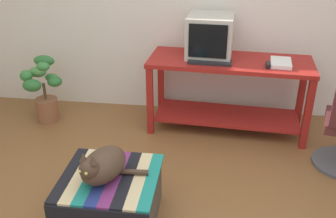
# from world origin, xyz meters

# --- Properties ---
(desk) EXTENTS (1.57, 0.68, 0.73)m
(desk) POSITION_xyz_m (0.46, 1.60, 0.50)
(desk) COLOR maroon
(desk) RESTS_ON ground_plane
(tv_monitor) EXTENTS (0.45, 0.46, 0.39)m
(tv_monitor) POSITION_xyz_m (0.25, 1.69, 0.92)
(tv_monitor) COLOR #BCB7A8
(tv_monitor) RESTS_ON desk
(keyboard) EXTENTS (0.41, 0.17, 0.02)m
(keyboard) POSITION_xyz_m (0.27, 1.48, 0.74)
(keyboard) COLOR black
(keyboard) RESTS_ON desk
(book) EXTENTS (0.21, 0.29, 0.04)m
(book) POSITION_xyz_m (0.91, 1.53, 0.75)
(book) COLOR white
(book) RESTS_ON desk
(ottoman_with_blanket) EXTENTS (0.66, 0.64, 0.37)m
(ottoman_with_blanket) POSITION_xyz_m (-0.35, 0.14, 0.18)
(ottoman_with_blanket) COLOR #4C4238
(ottoman_with_blanket) RESTS_ON ground_plane
(cat) EXTENTS (0.46, 0.44, 0.27)m
(cat) POSITION_xyz_m (-0.38, 0.11, 0.48)
(cat) COLOR #473323
(cat) RESTS_ON ottoman_with_blanket
(potted_plant) EXTENTS (0.41, 0.39, 0.68)m
(potted_plant) POSITION_xyz_m (-1.42, 1.52, 0.33)
(potted_plant) COLOR brown
(potted_plant) RESTS_ON ground_plane
(stapler) EXTENTS (0.04, 0.11, 0.04)m
(stapler) POSITION_xyz_m (0.79, 1.45, 0.75)
(stapler) COLOR black
(stapler) RESTS_ON desk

